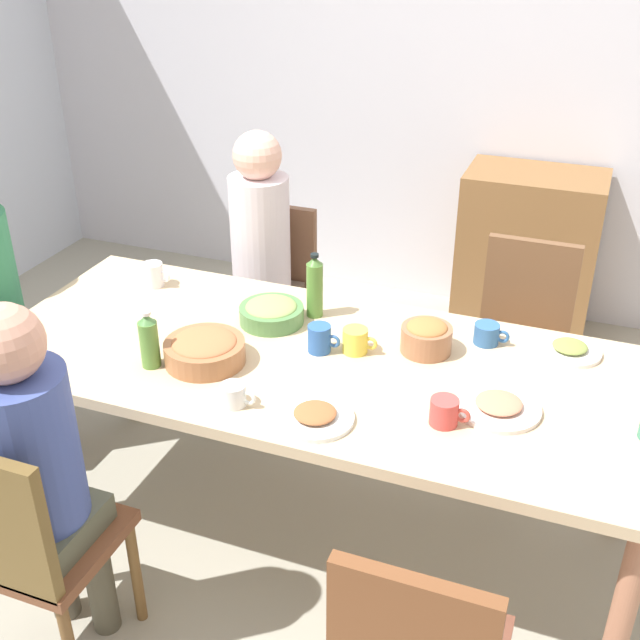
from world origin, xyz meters
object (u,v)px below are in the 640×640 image
(cup_4, at_px, (356,341))
(bottle_0, at_px, (315,287))
(cup_6, at_px, (320,339))
(bottle_1, at_px, (149,341))
(dining_table, at_px, (320,377))
(plate_2, at_px, (569,349))
(person_2, at_px, (260,250))
(bowl_2, at_px, (426,337))
(chair_3, at_px, (521,335))
(cup_3, at_px, (234,395))
(person_4, at_px, (32,460))
(cup_2, at_px, (445,412))
(chair_2, at_px, (270,291))
(cup_0, at_px, (487,334))
(bowl_0, at_px, (271,312))
(plate_1, at_px, (315,416))
(bowl_1, at_px, (205,349))
(plate_0, at_px, (498,406))
(chair_4, at_px, (26,541))
(side_cabinet, at_px, (527,255))
(cup_1, at_px, (154,275))

(cup_4, xyz_separation_m, bottle_0, (-0.23, 0.20, 0.07))
(cup_6, height_order, bottle_1, bottle_1)
(dining_table, height_order, plate_2, plate_2)
(person_2, bearing_deg, bowl_2, -33.31)
(chair_3, height_order, bowl_2, chair_3)
(bowl_2, bearing_deg, cup_3, -131.87)
(person_4, bearing_deg, cup_2, 27.88)
(chair_2, xyz_separation_m, cup_0, (1.09, -0.55, 0.29))
(dining_table, distance_m, cup_0, 0.60)
(bowl_0, relative_size, cup_6, 2.04)
(plate_1, xyz_separation_m, cup_0, (0.40, 0.64, 0.02))
(bowl_1, bearing_deg, chair_3, 47.46)
(person_4, bearing_deg, plate_1, 32.39)
(dining_table, bearing_deg, cup_0, 31.18)
(plate_1, bearing_deg, cup_3, -177.15)
(bowl_1, height_order, cup_2, bowl_1)
(chair_3, bearing_deg, bowl_2, -110.67)
(chair_3, xyz_separation_m, plate_0, (0.04, -0.95, 0.26))
(dining_table, height_order, chair_4, chair_4)
(bowl_0, relative_size, bowl_2, 1.35)
(plate_0, xyz_separation_m, plate_2, (0.17, 0.43, -0.00))
(bottle_1, bearing_deg, plate_0, 7.73)
(chair_4, relative_size, side_cabinet, 1.00)
(bowl_0, distance_m, cup_0, 0.78)
(plate_2, bearing_deg, bottle_1, -155.88)
(dining_table, xyz_separation_m, plate_1, (0.11, -0.33, 0.09))
(cup_2, xyz_separation_m, bottle_0, (-0.61, 0.50, 0.08))
(plate_1, xyz_separation_m, cup_2, (0.36, 0.12, 0.03))
(dining_table, height_order, plate_0, plate_0)
(plate_2, xyz_separation_m, bowl_1, (-1.14, -0.50, 0.03))
(chair_3, relative_size, person_4, 0.73)
(bowl_1, bearing_deg, side_cabinet, 67.60)
(cup_0, relative_size, side_cabinet, 0.14)
(bowl_1, xyz_separation_m, cup_0, (0.86, 0.46, -0.01))
(cup_6, bearing_deg, bowl_0, 151.33)
(cup_1, bearing_deg, chair_4, -78.15)
(chair_2, bearing_deg, cup_4, -48.84)
(bowl_0, bearing_deg, cup_3, -78.35)
(cup_1, height_order, cup_6, cup_6)
(bottle_1, relative_size, side_cabinet, 0.23)
(cup_3, xyz_separation_m, bottle_1, (-0.36, 0.11, 0.06))
(bowl_0, distance_m, bottle_1, 0.49)
(person_2, bearing_deg, cup_1, -116.72)
(chair_4, relative_size, plate_1, 3.81)
(person_2, relative_size, chair_4, 1.43)
(chair_2, xyz_separation_m, bottle_0, (0.45, -0.58, 0.37))
(bottle_0, bearing_deg, side_cabinet, 68.95)
(chair_2, relative_size, plate_0, 3.47)
(chair_2, distance_m, cup_2, 1.53)
(cup_4, bearing_deg, chair_2, 131.16)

